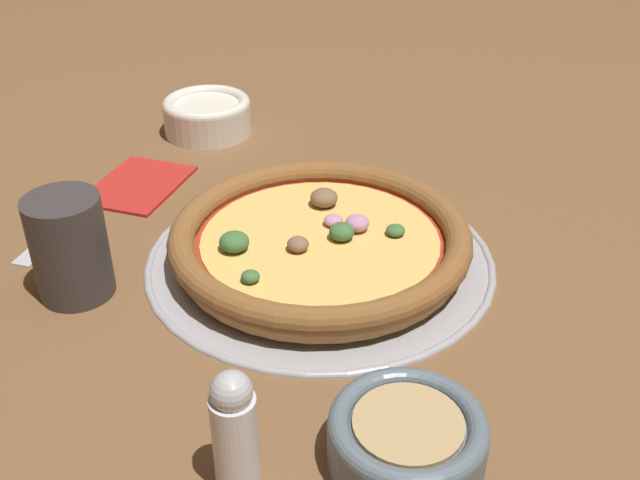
{
  "coord_description": "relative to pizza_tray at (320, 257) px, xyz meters",
  "views": [
    {
      "loc": [
        0.66,
        0.04,
        0.44
      ],
      "look_at": [
        0.0,
        0.0,
        0.02
      ],
      "focal_mm": 42.0,
      "sensor_mm": 36.0,
      "label": 1
    }
  ],
  "objects": [
    {
      "name": "napkin",
      "position": [
        -0.15,
        -0.24,
        0.0
      ],
      "size": [
        0.15,
        0.13,
        0.01
      ],
      "rotation": [
        0.0,
        0.0,
        -0.25
      ],
      "color": "#B2231E",
      "rests_on": "ground_plane"
    },
    {
      "name": "drinking_cup",
      "position": [
        0.07,
        -0.24,
        0.05
      ],
      "size": [
        0.07,
        0.07,
        0.1
      ],
      "color": "#383333",
      "rests_on": "ground_plane"
    },
    {
      "name": "pizza",
      "position": [
        -0.0,
        -0.0,
        0.02
      ],
      "size": [
        0.31,
        0.31,
        0.04
      ],
      "color": "tan",
      "rests_on": "pizza_tray"
    },
    {
      "name": "pizza_tray",
      "position": [
        0.0,
        0.0,
        0.0
      ],
      "size": [
        0.37,
        0.37,
        0.01
      ],
      "color": "#9E9EA3",
      "rests_on": "ground_plane"
    },
    {
      "name": "pepper_shaker",
      "position": [
        0.3,
        -0.04,
        0.05
      ],
      "size": [
        0.03,
        0.03,
        0.11
      ],
      "color": "silver",
      "rests_on": "ground_plane"
    },
    {
      "name": "bowl_far",
      "position": [
        -0.32,
        -0.18,
        0.02
      ],
      "size": [
        0.12,
        0.12,
        0.05
      ],
      "color": "silver",
      "rests_on": "ground_plane"
    },
    {
      "name": "fork",
      "position": [
        -0.05,
        -0.29,
        -0.0
      ],
      "size": [
        0.2,
        0.06,
        0.0
      ],
      "rotation": [
        0.0,
        0.0,
        6.06
      ],
      "color": "#B7B7BC",
      "rests_on": "ground_plane"
    },
    {
      "name": "ground_plane",
      "position": [
        0.0,
        0.0,
        -0.0
      ],
      "size": [
        3.0,
        3.0,
        0.0
      ],
      "primitive_type": "plane",
      "color": "brown"
    },
    {
      "name": "bowl_near",
      "position": [
        0.27,
        0.08,
        0.02
      ],
      "size": [
        0.12,
        0.12,
        0.05
      ],
      "color": "slate",
      "rests_on": "ground_plane"
    }
  ]
}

